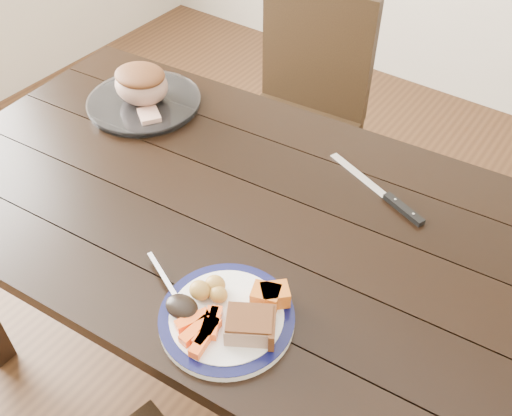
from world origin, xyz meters
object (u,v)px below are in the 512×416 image
Objects in this scene: dining_table at (235,232)px; pork_slice at (250,325)px; chair_far at (300,108)px; dinner_plate at (227,318)px; fork at (169,286)px; carving_knife at (392,200)px; serving_platter at (144,103)px; roast_joint at (141,85)px.

pork_slice is at bearing -48.10° from dining_table.
dining_table is 1.80× the size of chair_far.
pork_slice is (0.06, -0.01, 0.03)m from dinner_plate.
fork is at bearing -178.02° from pork_slice.
serving_platter is at bearing -156.47° from carving_knife.
dinner_plate is 0.81m from serving_platter.
serving_platter is 0.06m from roast_joint.
fork is (0.52, -0.47, 0.01)m from serving_platter.
pork_slice is 0.20m from fork.
serving_platter is 0.78m from carving_knife.
chair_far is at bearing 131.06° from fork.
fork reaches higher than serving_platter.
fork reaches higher than carving_knife.
dinner_plate is at bearing 108.90° from chair_far.
fork is 0.55× the size of carving_knife.
dining_table is 0.35m from dinner_plate.
chair_far is at bearing 116.92° from pork_slice.
fork is (-0.20, -0.01, -0.02)m from pork_slice.
dinner_plate is 0.14m from fork.
roast_joint is at bearing 147.20° from pork_slice.
dinner_plate reaches higher than dining_table.
dining_table is 0.40m from pork_slice.
chair_far is 5.73× the size of roast_joint.
pork_slice reaches higher than fork.
fork is (0.32, -1.02, 0.25)m from chair_far.
dinner_plate is (0.19, -0.27, 0.10)m from dining_table.
roast_joint is at bearing -156.47° from carving_knife.
dining_table is at bearing 131.90° from pork_slice.
chair_far is 1.10m from fork.
chair_far is 0.63m from serving_platter.
roast_joint is (-0.21, -0.55, 0.30)m from chair_far.
pork_slice is (0.72, -0.47, 0.03)m from serving_platter.
dining_table is at bearing -21.57° from roast_joint.
serving_platter is 3.56× the size of pork_slice.
chair_far is 1.14m from dinner_plate.
carving_knife reaches higher than dining_table.
chair_far reaches higher than pork_slice.
fork reaches higher than dinner_plate.
dining_table is 18.31× the size of pork_slice.
chair_far reaches higher than roast_joint.
carving_knife is (0.30, 0.23, 0.10)m from dining_table.
dinner_plate is at bearing -55.19° from dining_table.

